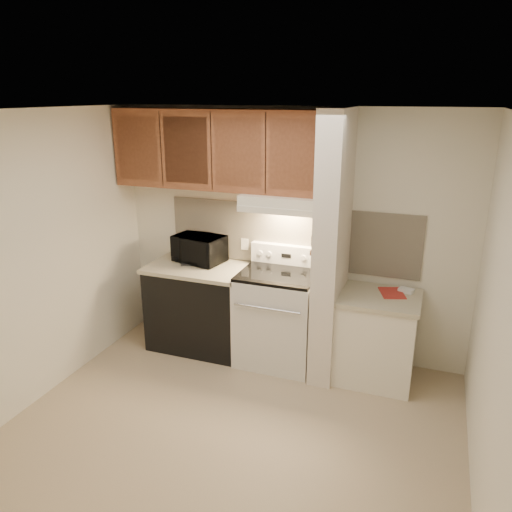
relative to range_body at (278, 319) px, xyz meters
The scene contains 50 objects.
floor 1.24m from the range_body, 90.00° to the right, with size 3.60×3.60×0.00m, color tan.
ceiling 2.34m from the range_body, 90.00° to the right, with size 3.60×3.60×0.00m, color white.
wall_back 0.86m from the range_body, 90.00° to the left, with size 3.60×0.02×2.50m, color #EFE7CE.
wall_left 2.28m from the range_body, 147.31° to the right, with size 0.02×3.00×2.50m, color #EFE7CE.
wall_right 2.28m from the range_body, 32.69° to the right, with size 0.02×3.00×2.50m, color #EFE7CE.
backsplash 0.84m from the range_body, 90.00° to the left, with size 2.60×0.02×0.63m, color beige.
range_body is the anchor object (origin of this frame).
oven_window 0.32m from the range_body, 90.00° to the right, with size 0.50×0.01×0.30m, color black.
oven_handle 0.44m from the range_body, 90.00° to the right, with size 0.02×0.02×0.65m, color silver.
cooktop 0.48m from the range_body, ahead, with size 0.74×0.64×0.03m, color black.
range_backguard 0.66m from the range_body, 90.00° to the left, with size 0.76×0.08×0.20m, color silver.
range_display 0.64m from the range_body, 90.00° to the left, with size 0.10×0.01×0.04m, color black.
range_knob_left_outer 0.70m from the range_body, 139.40° to the left, with size 0.05×0.05×0.02m, color silver.
range_knob_left_inner 0.66m from the range_body, 126.87° to the left, with size 0.05×0.05×0.02m, color silver.
range_knob_right_inner 0.66m from the range_body, 53.13° to the left, with size 0.05×0.05×0.02m, color silver.
range_knob_right_outer 0.70m from the range_body, 40.60° to the left, with size 0.05×0.05×0.02m, color silver.
dishwasher_front 0.88m from the range_body, behind, with size 1.00×0.63×0.87m, color black.
left_countertop 0.98m from the range_body, behind, with size 1.04×0.67×0.04m, color #C0B695.
spoon_rest 1.05m from the range_body, behind, with size 0.24×0.08×0.02m, color black.
teal_jar 1.35m from the range_body, 169.41° to the left, with size 0.09×0.09×0.09m, color #246760.
outlet 0.86m from the range_body, 146.31° to the left, with size 0.08×0.01×0.12m, color white.
microwave 1.11m from the range_body, behind, with size 0.51×0.35×0.28m, color black.
partition_pillar 0.94m from the range_body, ahead, with size 0.22×0.70×2.50m, color silver.
pillar_trim 0.93m from the range_body, ahead, with size 0.01×0.70×0.04m, color brown.
knife_strip 0.95m from the range_body, ahead, with size 0.02×0.42×0.04m, color black.
knife_blade_a 0.88m from the range_body, 30.79° to the right, with size 0.01×0.04×0.16m, color silver.
knife_handle_a 1.01m from the range_body, 30.78° to the right, with size 0.02×0.02×0.10m, color black.
knife_blade_b 0.85m from the range_body, 18.80° to the right, with size 0.01×0.04×0.18m, color silver.
knife_handle_b 1.00m from the range_body, 21.16° to the right, with size 0.02×0.02×0.10m, color black.
knife_blade_c 0.83m from the range_body, ahead, with size 0.01×0.04×0.20m, color silver.
knife_handle_c 0.99m from the range_body, 10.29° to the right, with size 0.02×0.02×0.10m, color black.
knife_blade_d 0.85m from the range_body, ahead, with size 0.01×0.04×0.16m, color silver.
knife_handle_d 0.98m from the range_body, ahead, with size 0.02×0.02×0.10m, color black.
knife_blade_e 0.85m from the range_body, 15.40° to the left, with size 0.01×0.04×0.18m, color silver.
knife_handle_e 0.99m from the range_body, 17.27° to the left, with size 0.02×0.02×0.10m, color black.
oven_mitt 0.82m from the range_body, 23.58° to the left, with size 0.03×0.10×0.24m, color slate.
right_cab_base 0.97m from the range_body, ahead, with size 0.70×0.60×0.81m, color white.
right_countertop 1.04m from the range_body, ahead, with size 0.74×0.64×0.04m, color #C0B695.
red_folder 1.14m from the range_body, ahead, with size 0.20×0.28×0.01m, color #B52D25.
white_box 1.27m from the range_body, ahead, with size 0.13×0.09×0.04m, color white.
range_hood 1.17m from the range_body, 90.00° to the left, with size 0.78×0.44×0.15m, color white.
hood_lip 1.12m from the range_body, 90.00° to the right, with size 0.78×0.04×0.06m, color white.
upper_cabinets 1.77m from the range_body, 166.16° to the left, with size 2.18×0.33×0.77m, color brown.
cab_door_a 2.22m from the range_body, behind, with size 0.46×0.01×0.63m, color brown.
cab_gap_a 2.04m from the range_body, behind, with size 0.01×0.01×0.73m, color black.
cab_door_b 1.89m from the range_body, behind, with size 0.46×0.01×0.63m, color brown.
cab_gap_b 1.77m from the range_body, behind, with size 0.01×0.01×0.73m, color black.
cab_door_c 1.68m from the range_body, behind, with size 0.46×0.01×0.63m, color brown.
cab_gap_c 1.63m from the range_body, behind, with size 0.01×0.01×0.73m, color black.
cab_door_d 1.63m from the range_body, ahead, with size 0.46×0.01×0.63m, color brown.
Camera 1 is at (1.37, -3.19, 2.61)m, focal length 35.00 mm.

